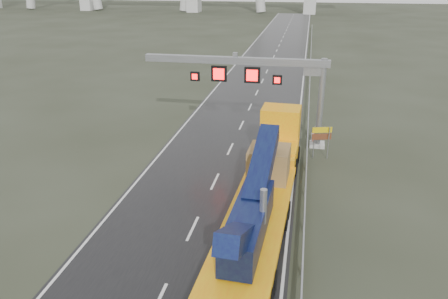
% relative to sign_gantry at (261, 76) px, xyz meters
% --- Properties ---
extents(ground, '(400.00, 400.00, 0.00)m').
position_rel_sign_gantry_xyz_m(ground, '(-2.10, -17.99, -5.61)').
color(ground, '#292C1F').
rests_on(ground, ground).
extents(road, '(11.00, 200.00, 0.02)m').
position_rel_sign_gantry_xyz_m(road, '(-2.10, 22.01, -5.60)').
color(road, black).
rests_on(road, ground).
extents(guardrail, '(0.20, 140.00, 1.40)m').
position_rel_sign_gantry_xyz_m(guardrail, '(4.00, 12.01, -4.91)').
color(guardrail, gray).
rests_on(guardrail, ground).
extents(sign_gantry, '(14.90, 1.20, 7.42)m').
position_rel_sign_gantry_xyz_m(sign_gantry, '(0.00, 0.00, 0.00)').
color(sign_gantry, '#B7B7B2').
rests_on(sign_gantry, ground).
extents(heavy_haul_truck, '(4.01, 21.35, 4.99)m').
position_rel_sign_gantry_xyz_m(heavy_haul_truck, '(1.58, -10.86, -3.68)').
color(heavy_haul_truck, yellow).
rests_on(heavy_haul_truck, ground).
extents(exit_sign_pair, '(1.46, 0.48, 2.57)m').
position_rel_sign_gantry_xyz_m(exit_sign_pair, '(5.00, -2.47, -3.82)').
color(exit_sign_pair, gray).
rests_on(exit_sign_pair, ground).
extents(striped_barrier, '(0.67, 0.52, 1.00)m').
position_rel_sign_gantry_xyz_m(striped_barrier, '(4.61, 0.41, -5.11)').
color(striped_barrier, red).
rests_on(striped_barrier, ground).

